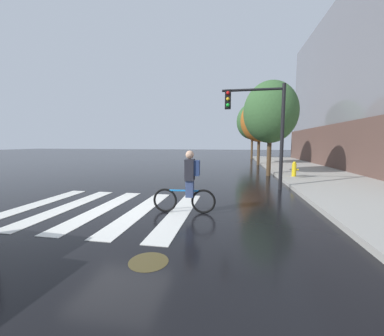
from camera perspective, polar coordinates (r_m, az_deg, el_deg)
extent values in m
plane|color=black|center=(7.01, -17.21, -9.75)|extent=(120.00, 120.00, 0.00)
cube|color=silver|center=(8.63, -34.04, -7.51)|extent=(0.55, 4.15, 0.01)
cube|color=silver|center=(7.90, -28.08, -8.37)|extent=(0.55, 4.15, 0.01)
cube|color=silver|center=(7.26, -20.96, -9.28)|extent=(0.55, 4.15, 0.01)
cube|color=silver|center=(6.76, -12.60, -10.16)|extent=(0.55, 4.15, 0.01)
cube|color=silver|center=(6.42, -3.08, -10.90)|extent=(0.55, 4.15, 0.01)
cylinder|color=#473D1E|center=(4.06, -10.61, -21.62)|extent=(0.64, 0.64, 0.01)
torus|color=black|center=(6.29, 2.82, -8.19)|extent=(0.66, 0.10, 0.66)
torus|color=black|center=(6.45, -6.61, -7.86)|extent=(0.66, 0.10, 0.66)
cylinder|color=#1972BF|center=(6.29, -1.97, -5.58)|extent=(0.89, 0.10, 0.05)
cylinder|color=#1972BF|center=(6.25, -0.54, -4.99)|extent=(0.04, 0.04, 0.45)
cube|color=#384772|center=(6.24, -0.54, -4.54)|extent=(0.22, 0.29, 0.56)
cube|color=#26262D|center=(6.18, -0.54, -0.44)|extent=(0.26, 0.37, 0.56)
sphere|color=tan|center=(6.14, -0.55, 3.27)|extent=(0.22, 0.22, 0.22)
cube|color=navy|center=(6.15, 1.12, 0.00)|extent=(0.18, 0.29, 0.40)
cylinder|color=black|center=(10.00, 21.23, 6.97)|extent=(0.14, 0.14, 4.20)
cylinder|color=black|center=(10.06, 14.60, 18.09)|extent=(2.40, 0.10, 0.10)
cube|color=black|center=(9.97, 8.81, 16.27)|extent=(0.24, 0.20, 0.76)
sphere|color=red|center=(9.91, 8.82, 17.75)|extent=(0.14, 0.14, 0.14)
sphere|color=gold|center=(9.87, 8.80, 16.38)|extent=(0.14, 0.14, 0.14)
sphere|color=green|center=(9.83, 8.77, 15.01)|extent=(0.14, 0.14, 0.14)
cylinder|color=gold|center=(13.22, 23.75, -0.49)|extent=(0.22, 0.22, 0.65)
sphere|color=gold|center=(13.19, 23.82, 1.09)|extent=(0.18, 0.18, 0.18)
cylinder|color=gold|center=(13.26, 24.43, -0.36)|extent=(0.12, 0.09, 0.09)
cylinder|color=#4C3823|center=(14.05, 18.37, 3.08)|extent=(0.24, 0.24, 2.41)
ellipsoid|color=#386033|center=(14.14, 18.71, 12.86)|extent=(3.00, 3.00, 3.45)
cylinder|color=#4C3823|center=(20.71, 16.00, 4.21)|extent=(0.24, 0.24, 2.52)
ellipsoid|color=#A5591E|center=(20.78, 16.21, 11.16)|extent=(3.14, 3.14, 3.61)
cylinder|color=#4C3823|center=(28.25, 14.48, 5.13)|extent=(0.24, 0.24, 2.92)
ellipsoid|color=#386033|center=(28.36, 14.64, 11.03)|extent=(3.64, 3.64, 4.18)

